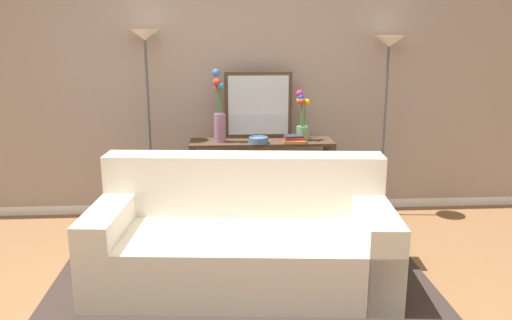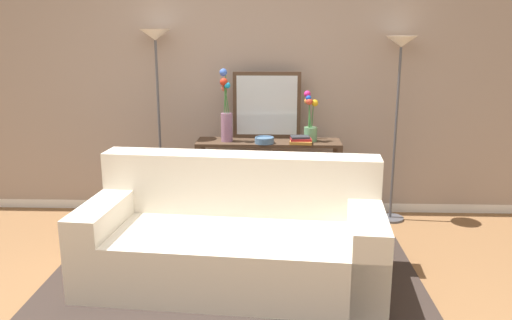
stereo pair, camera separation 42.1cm
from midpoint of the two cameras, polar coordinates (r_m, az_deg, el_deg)
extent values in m
cube|color=white|center=(5.39, 0.27, -4.86)|extent=(12.00, 0.15, 0.09)
cube|color=gray|center=(5.11, 0.29, 11.83)|extent=(12.00, 0.14, 3.01)
cube|color=#332823|center=(3.79, 0.65, -13.94)|extent=(2.74, 1.98, 0.01)
cube|color=beige|center=(3.79, 0.69, -10.51)|extent=(2.18, 1.15, 0.42)
cube|color=beige|center=(3.97, 1.30, -2.60)|extent=(2.12, 0.44, 0.46)
cube|color=beige|center=(3.96, -12.95, -8.37)|extent=(0.32, 0.99, 0.60)
cube|color=beige|center=(3.78, 15.09, -9.64)|extent=(0.32, 0.99, 0.60)
cube|color=#473323|center=(4.83, 3.90, 1.92)|extent=(1.33, 0.35, 0.03)
cube|color=#473323|center=(4.99, 3.78, -5.21)|extent=(1.23, 0.30, 0.01)
cube|color=#473323|center=(4.80, -3.82, -3.04)|extent=(0.05, 0.05, 0.77)
cube|color=#473323|center=(4.84, 11.50, -3.15)|extent=(0.05, 0.05, 0.77)
cube|color=#473323|center=(5.09, -3.47, -2.05)|extent=(0.05, 0.05, 0.77)
cube|color=#473323|center=(5.13, 10.97, -2.16)|extent=(0.05, 0.05, 0.77)
cylinder|color=#4C4C51|center=(5.21, -7.88, -6.06)|extent=(0.26, 0.26, 0.02)
cylinder|color=#4C4C51|center=(4.99, -8.20, 3.18)|extent=(0.02, 0.02, 1.68)
cone|color=silver|center=(4.91, -8.57, 13.45)|extent=(0.28, 0.28, 0.10)
cylinder|color=#4C4C51|center=(5.31, 16.73, -6.17)|extent=(0.26, 0.26, 0.02)
cylinder|color=#4C4C51|center=(5.10, 17.37, 2.56)|extent=(0.02, 0.02, 1.62)
cone|color=silver|center=(5.01, 18.09, 12.26)|extent=(0.28, 0.28, 0.10)
cube|color=#473323|center=(4.91, 3.66, 6.00)|extent=(0.64, 0.02, 0.63)
cube|color=silver|center=(4.90, 3.67, 5.99)|extent=(0.57, 0.01, 0.56)
cylinder|color=gray|center=(4.78, -0.71, 3.59)|extent=(0.11, 0.11, 0.26)
cylinder|color=#3D7538|center=(4.75, -0.82, 6.50)|extent=(0.03, 0.02, 0.22)
sphere|color=#CD5241|center=(4.76, -0.96, 7.87)|extent=(0.05, 0.05, 0.05)
cylinder|color=#3D7538|center=(4.72, -0.83, 6.84)|extent=(0.03, 0.02, 0.29)
sphere|color=red|center=(4.69, -0.97, 8.56)|extent=(0.07, 0.07, 0.07)
cylinder|color=#3D7538|center=(4.74, -0.86, 7.36)|extent=(0.02, 0.03, 0.37)
sphere|color=blue|center=(4.74, -1.04, 9.59)|extent=(0.07, 0.07, 0.07)
cylinder|color=#3D7538|center=(4.74, -0.90, 6.86)|extent=(0.02, 0.03, 0.29)
sphere|color=blue|center=(4.73, -1.13, 8.60)|extent=(0.05, 0.05, 0.05)
cylinder|color=#3D7538|center=(4.72, -0.66, 6.66)|extent=(0.04, 0.02, 0.26)
sphere|color=#1792C7|center=(4.69, -0.58, 8.19)|extent=(0.06, 0.06, 0.06)
cylinder|color=#669E6B|center=(4.84, 8.49, 2.80)|extent=(0.12, 0.12, 0.13)
cylinder|color=#3D7538|center=(4.80, 8.37, 5.36)|extent=(0.01, 0.04, 0.31)
sphere|color=#D22276|center=(4.78, 8.20, 7.18)|extent=(0.06, 0.06, 0.06)
cylinder|color=#3D7538|center=(4.79, 8.44, 5.14)|extent=(0.02, 0.02, 0.27)
sphere|color=blue|center=(4.76, 8.34, 6.74)|extent=(0.05, 0.05, 0.05)
cylinder|color=#3D7538|center=(4.82, 8.74, 4.87)|extent=(0.02, 0.02, 0.22)
sphere|color=gold|center=(4.82, 8.98, 6.19)|extent=(0.06, 0.06, 0.06)
cylinder|color=#3D7538|center=(4.79, 8.47, 4.95)|extent=(0.03, 0.02, 0.24)
sphere|color=#D2402C|center=(4.76, 8.41, 6.35)|extent=(0.06, 0.06, 0.06)
cylinder|color=#3D7538|center=(4.81, 8.36, 4.98)|extent=(0.01, 0.03, 0.24)
sphere|color=orange|center=(4.80, 8.18, 6.41)|extent=(0.06, 0.06, 0.06)
cylinder|color=#4C7093|center=(4.71, 3.49, 2.11)|extent=(0.18, 0.18, 0.05)
torus|color=#4C7093|center=(4.71, 3.49, 2.44)|extent=(0.17, 0.17, 0.01)
cube|color=#B77F33|center=(4.74, 7.52, 1.94)|extent=(0.21, 0.17, 0.03)
cube|color=maroon|center=(4.74, 7.48, 2.26)|extent=(0.19, 0.15, 0.02)
cube|color=#2D2D33|center=(4.74, 7.41, 2.49)|extent=(0.18, 0.14, 0.02)
cube|color=maroon|center=(5.03, -2.21, -6.04)|extent=(0.05, 0.16, 0.13)
cube|color=tan|center=(5.03, -1.68, -6.13)|extent=(0.04, 0.16, 0.11)
cube|color=#1E7075|center=(5.03, -1.16, -6.20)|extent=(0.05, 0.13, 0.10)
cube|color=navy|center=(5.03, -0.68, -6.22)|extent=(0.03, 0.16, 0.10)
cube|color=silver|center=(5.02, -0.19, -6.10)|extent=(0.05, 0.14, 0.12)
cube|color=gold|center=(5.02, 0.35, -6.13)|extent=(0.04, 0.18, 0.12)
camera|label=1|loc=(0.21, -87.14, 0.71)|focal=36.42mm
camera|label=2|loc=(0.21, 92.86, -0.71)|focal=36.42mm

